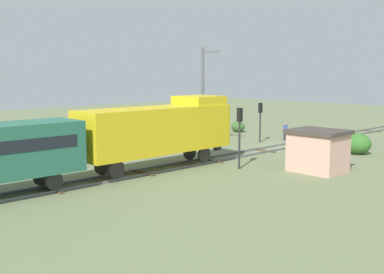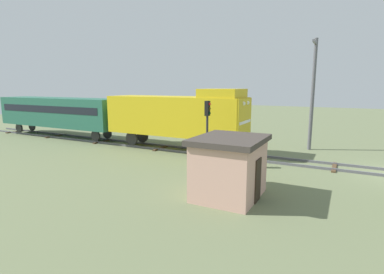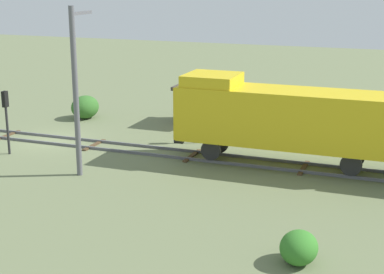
% 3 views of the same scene
% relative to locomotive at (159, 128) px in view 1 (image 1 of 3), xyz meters
% --- Properties ---
extents(ground_plane, '(113.19, 113.19, 0.00)m').
position_rel_locomotive_xyz_m(ground_plane, '(0.00, -14.25, -2.77)').
color(ground_plane, '#66704C').
extents(railway_track, '(2.40, 75.46, 0.16)m').
position_rel_locomotive_xyz_m(railway_track, '(0.00, -14.25, -2.70)').
color(railway_track, '#595960').
rests_on(railway_track, ground).
extents(locomotive, '(2.90, 11.60, 4.60)m').
position_rel_locomotive_xyz_m(locomotive, '(0.00, 0.00, 0.00)').
color(locomotive, gold).
rests_on(locomotive, railway_track).
extents(traffic_signal_near, '(0.32, 0.34, 3.65)m').
position_rel_locomotive_xyz_m(traffic_signal_near, '(3.20, -14.80, -0.22)').
color(traffic_signal_near, '#262628').
rests_on(traffic_signal_near, ground).
extents(traffic_signal_mid, '(0.32, 0.34, 4.08)m').
position_rel_locomotive_xyz_m(traffic_signal_mid, '(-3.40, -4.08, 0.07)').
color(traffic_signal_mid, '#262628').
rests_on(traffic_signal_mid, ground).
extents(worker_near_track, '(0.38, 0.38, 1.70)m').
position_rel_locomotive_xyz_m(worker_near_track, '(2.40, -17.63, -1.78)').
color(worker_near_track, '#262B38').
rests_on(worker_near_track, ground).
extents(catenary_mast, '(1.94, 0.28, 8.48)m').
position_rel_locomotive_xyz_m(catenary_mast, '(4.94, -9.08, 1.72)').
color(catenary_mast, '#595960').
rests_on(catenary_mast, ground).
extents(relay_hut, '(3.50, 2.90, 2.74)m').
position_rel_locomotive_xyz_m(relay_hut, '(-7.50, -7.05, -1.38)').
color(relay_hut, '#D19E8C').
rests_on(relay_hut, ground).
extents(bush_near, '(1.57, 1.28, 1.14)m').
position_rel_locomotive_xyz_m(bush_near, '(9.70, -19.35, -2.20)').
color(bush_near, '#345A26').
rests_on(bush_near, ground).
extents(bush_mid, '(2.26, 1.85, 1.64)m').
position_rel_locomotive_xyz_m(bush_mid, '(-6.01, -15.24, -1.95)').
color(bush_mid, '#316526').
rests_on(bush_mid, ground).
extents(bush_far, '(1.64, 1.34, 1.19)m').
position_rel_locomotive_xyz_m(bush_far, '(10.67, 3.19, -2.18)').
color(bush_far, '#327426').
rests_on(bush_far, ground).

